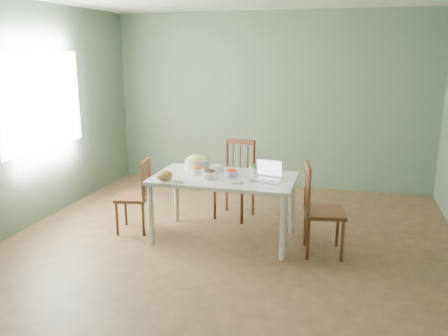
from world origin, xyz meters
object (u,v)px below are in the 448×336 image
(chair_right, at_px, (324,210))
(bread_boule, at_px, (165,176))
(laptop, at_px, (265,171))
(chair_left, at_px, (133,196))
(dining_table, at_px, (224,208))
(chair_far, at_px, (234,180))
(bowl_squash, at_px, (197,162))

(chair_right, height_order, bread_boule, chair_right)
(chair_right, distance_m, laptop, 0.74)
(chair_left, height_order, bread_boule, chair_left)
(dining_table, distance_m, chair_far, 0.74)
(dining_table, relative_size, chair_far, 1.58)
(chair_right, xyz_separation_m, laptop, (-0.64, 0.05, 0.36))
(chair_far, relative_size, laptop, 3.20)
(chair_left, xyz_separation_m, chair_right, (2.23, -0.05, 0.05))
(dining_table, xyz_separation_m, bread_boule, (-0.58, -0.33, 0.43))
(chair_far, bearing_deg, chair_left, -133.06)
(chair_far, height_order, chair_left, chair_far)
(dining_table, distance_m, bowl_squash, 0.66)
(chair_far, distance_m, bowl_squash, 0.66)
(bread_boule, bearing_deg, laptop, 14.72)
(laptop, bearing_deg, chair_far, 134.81)
(dining_table, height_order, bread_boule, bread_boule)
(chair_left, distance_m, laptop, 1.64)
(chair_right, bearing_deg, chair_left, 79.00)
(chair_far, xyz_separation_m, chair_left, (-1.04, -0.76, -0.06))
(chair_far, xyz_separation_m, bread_boule, (-0.51, -1.05, 0.30))
(bowl_squash, height_order, laptop, laptop)
(dining_table, relative_size, chair_right, 1.63)
(chair_right, relative_size, bread_boule, 5.61)
(bowl_squash, bearing_deg, chair_far, 54.29)
(chair_left, relative_size, bread_boule, 5.07)
(chair_left, bearing_deg, bread_boule, 52.04)
(chair_left, distance_m, chair_right, 2.23)
(chair_left, bearing_deg, chair_far, 116.28)
(dining_table, distance_m, chair_right, 1.13)
(chair_far, height_order, chair_right, chair_far)
(bread_boule, relative_size, laptop, 0.55)
(chair_far, height_order, bowl_squash, chair_far)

